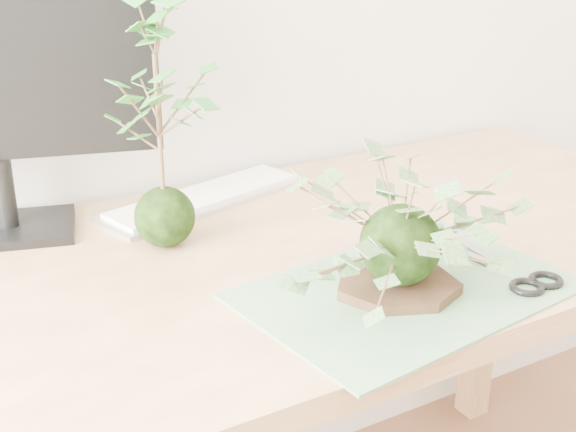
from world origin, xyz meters
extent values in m
cube|color=tan|center=(0.03, 1.23, 0.72)|extent=(1.60, 0.70, 0.04)
cube|color=tan|center=(0.77, 1.52, 0.35)|extent=(0.06, 0.06, 0.70)
cube|color=#5C8861|center=(0.13, 1.03, 0.74)|extent=(0.48, 0.35, 0.00)
cylinder|color=black|center=(0.11, 1.03, 0.75)|extent=(0.24, 0.24, 0.01)
sphere|color=black|center=(0.11, 1.03, 0.81)|extent=(0.11, 0.11, 0.11)
sphere|color=black|center=(-0.10, 1.34, 0.79)|extent=(0.09, 0.09, 0.09)
cylinder|color=brown|center=(-0.10, 1.34, 0.92)|extent=(0.01, 0.01, 0.23)
cube|color=silver|center=(0.03, 1.49, 0.74)|extent=(0.41, 0.21, 0.01)
cube|color=white|center=(0.03, 1.49, 0.75)|extent=(0.38, 0.18, 0.01)
cube|color=black|center=(-0.30, 1.52, 0.75)|extent=(0.24, 0.20, 0.01)
cylinder|color=black|center=(-0.30, 1.52, 0.81)|extent=(0.03, 0.03, 0.11)
cube|color=gray|center=(0.28, 1.06, 0.75)|extent=(0.03, 0.12, 0.00)
cube|color=gray|center=(0.29, 1.06, 0.75)|extent=(0.02, 0.12, 0.00)
torus|color=black|center=(0.26, 0.94, 0.75)|extent=(0.05, 0.05, 0.01)
torus|color=black|center=(0.30, 0.94, 0.75)|extent=(0.05, 0.05, 0.01)
camera|label=1|loc=(-0.51, 0.26, 1.26)|focal=50.00mm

